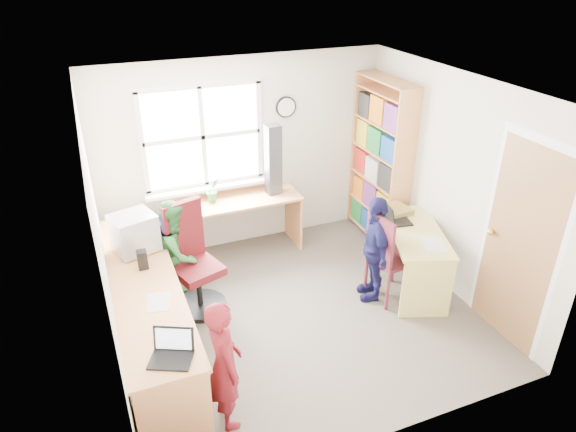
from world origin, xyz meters
The scene contains 19 objects.
room centered at (0.01, 0.10, 1.22)m, with size 3.64×3.44×2.44m.
l_desk centered at (-1.31, -0.28, 0.46)m, with size 2.38×2.95×0.75m.
right_desk centered at (1.42, 0.00, 0.52)m, with size 0.95×1.35×0.71m.
bookshelf centered at (1.65, 1.19, 1.00)m, with size 0.30×1.02×2.10m.
swivel_chair centered at (-0.96, 0.55, 0.51)m, with size 0.70×0.70×1.19m.
wooden_chair centered at (1.01, -0.10, 0.56)m, with size 0.50×0.50×1.04m.
crt_monitor centered at (-1.49, 0.66, 0.95)m, with size 0.49×0.46×0.40m.
laptop_left centered at (-1.44, -1.00, 0.80)m, with size 0.39×0.36×0.21m.
laptop_right centered at (1.32, 0.29, 0.76)m, with size 0.33×0.37×0.23m.
speaker_a centered at (-1.47, 0.31, 0.84)m, with size 0.09×0.09×0.19m.
speaker_b centered at (-1.51, 0.81, 0.84)m, with size 0.10×0.10×0.18m.
cd_tower centered at (0.28, 1.43, 1.19)m, with size 0.19×0.17×0.88m.
game_box centered at (1.44, 0.46, 0.74)m, with size 0.35×0.35×0.07m.
paper_a centered at (-1.43, -0.29, 0.75)m, with size 0.25×0.31×0.00m.
paper_b centered at (1.42, -0.33, 0.71)m, with size 0.34×0.38×0.00m.
potted_plant centered at (-0.48, 1.46, 0.90)m, with size 0.17×0.14×0.31m, color #2B6B34.
person_red centered at (-1.06, -1.06, 0.59)m, with size 0.43×0.28×1.17m, color maroon.
person_green centered at (-1.09, 0.69, 0.61)m, with size 0.59×0.46×1.22m, color #2E7435.
person_navy centered at (0.90, -0.01, 0.61)m, with size 0.71×0.30×1.22m, color #171645.
Camera 1 is at (-1.73, -4.03, 3.47)m, focal length 32.00 mm.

